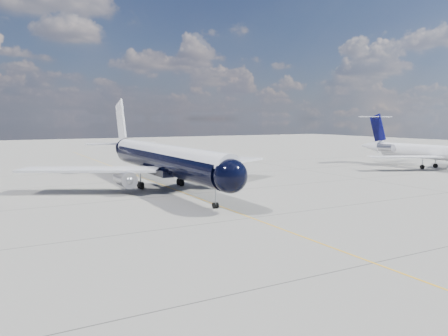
% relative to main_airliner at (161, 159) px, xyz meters
% --- Properties ---
extents(ground, '(320.00, 320.00, 0.00)m').
position_rel_main_airliner_xyz_m(ground, '(0.90, -1.87, -4.00)').
color(ground, gray).
rests_on(ground, ground).
extents(taxiway_centerline, '(0.16, 160.00, 0.01)m').
position_rel_main_airliner_xyz_m(taxiway_centerline, '(0.90, -6.87, -4.00)').
color(taxiway_centerline, '#EDAA0C').
rests_on(taxiway_centerline, ground).
extents(main_airliner, '(36.67, 44.50, 12.89)m').
position_rel_main_airliner_xyz_m(main_airliner, '(0.00, 0.00, 0.00)').
color(main_airliner, black).
rests_on(main_airliner, ground).
extents(regional_jet, '(27.16, 31.17, 10.56)m').
position_rel_main_airliner_xyz_m(regional_jet, '(52.90, -1.89, -0.67)').
color(regional_jet, white).
rests_on(regional_jet, ground).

